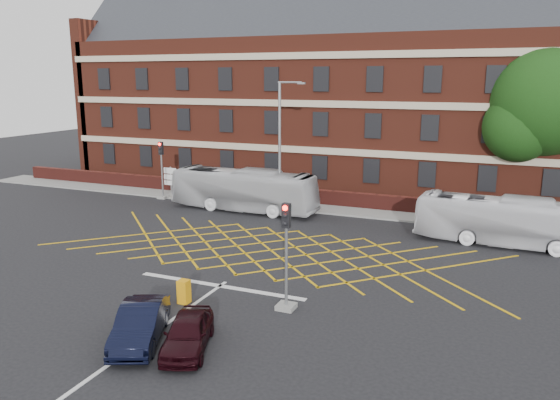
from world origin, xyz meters
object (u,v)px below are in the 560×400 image
at_px(traffic_light_near, 286,266).
at_px(utility_cabinet, 184,292).
at_px(street_lamp, 281,169).
at_px(car_navy, 140,324).
at_px(direction_signs, 170,177).
at_px(bus_right, 506,221).
at_px(bus_left, 244,190).
at_px(car_maroon, 188,333).
at_px(deciduous_tree, 544,110).
at_px(traffic_light_far, 162,175).

bearing_deg(traffic_light_near, utility_cabinet, -165.63).
bearing_deg(utility_cabinet, street_lamp, 98.31).
height_order(car_navy, utility_cabinet, car_navy).
relative_size(direction_signs, utility_cabinet, 2.28).
distance_m(car_navy, utility_cabinet, 3.44).
distance_m(bus_right, car_navy, 20.35).
distance_m(bus_left, car_maroon, 19.63).
bearing_deg(bus_right, bus_left, 87.85).
bearing_deg(street_lamp, car_navy, -81.92).
distance_m(bus_right, deciduous_tree, 10.62).
distance_m(traffic_light_near, street_lamp, 15.89).
relative_size(car_navy, utility_cabinet, 4.11).
bearing_deg(direction_signs, car_maroon, -54.96).
bearing_deg(utility_cabinet, car_maroon, -55.62).
height_order(deciduous_tree, direction_signs, deciduous_tree).
relative_size(car_navy, deciduous_tree, 0.36).
bearing_deg(car_navy, car_maroon, -18.70).
xyz_separation_m(bus_right, utility_cabinet, (-11.83, -13.43, -0.85)).
height_order(bus_left, utility_cabinet, bus_left).
height_order(bus_right, car_navy, bus_right).
distance_m(car_navy, traffic_light_near, 5.83).
xyz_separation_m(bus_right, car_maroon, (-9.62, -16.67, -0.74)).
bearing_deg(bus_left, utility_cabinet, -160.13).
xyz_separation_m(deciduous_tree, direction_signs, (-25.84, -4.91, -5.46)).
height_order(car_maroon, utility_cabinet, car_maroon).
height_order(car_navy, traffic_light_far, traffic_light_far).
xyz_separation_m(traffic_light_far, direction_signs, (-0.17, 1.32, -0.39)).
bearing_deg(traffic_light_near, bus_right, 57.81).
bearing_deg(direction_signs, traffic_light_near, -45.16).
height_order(bus_right, traffic_light_near, traffic_light_near).
bearing_deg(street_lamp, traffic_light_near, -66.56).
xyz_separation_m(deciduous_tree, traffic_light_far, (-25.67, -6.23, -5.07)).
distance_m(bus_left, traffic_light_far, 7.40).
bearing_deg(deciduous_tree, car_maroon, -113.90).
bearing_deg(direction_signs, car_navy, -58.64).
relative_size(car_navy, direction_signs, 1.80).
relative_size(car_maroon, traffic_light_near, 0.81).
xyz_separation_m(bus_right, street_lamp, (-14.11, 2.14, 1.63)).
relative_size(bus_right, direction_signs, 4.35).
relative_size(traffic_light_near, utility_cabinet, 4.44).
relative_size(bus_right, street_lamp, 1.10).
bearing_deg(street_lamp, direction_signs, 169.40).
distance_m(car_navy, direction_signs, 24.43).
xyz_separation_m(bus_left, car_maroon, (7.01, -18.32, -0.84)).
xyz_separation_m(car_maroon, utility_cabinet, (-2.22, 3.24, -0.11)).
height_order(traffic_light_near, direction_signs, traffic_light_near).
bearing_deg(deciduous_tree, car_navy, -117.02).
bearing_deg(traffic_light_far, street_lamp, -3.22).
xyz_separation_m(deciduous_tree, street_lamp, (-15.83, -6.78, -3.88)).
height_order(bus_left, car_navy, bus_left).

